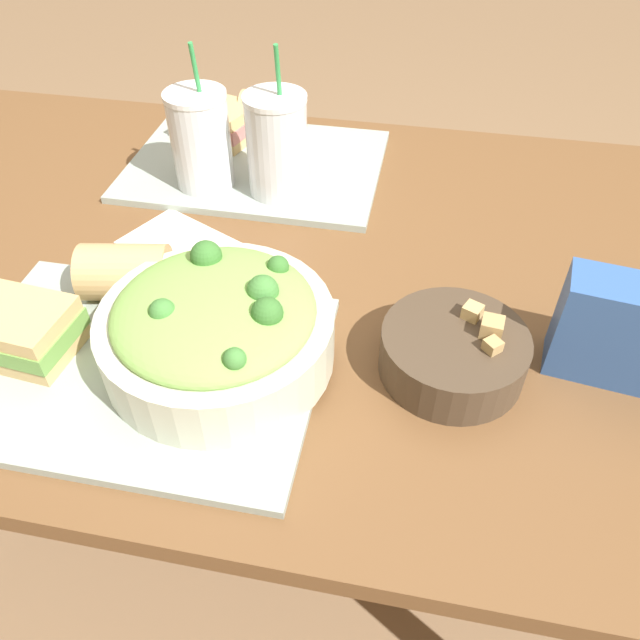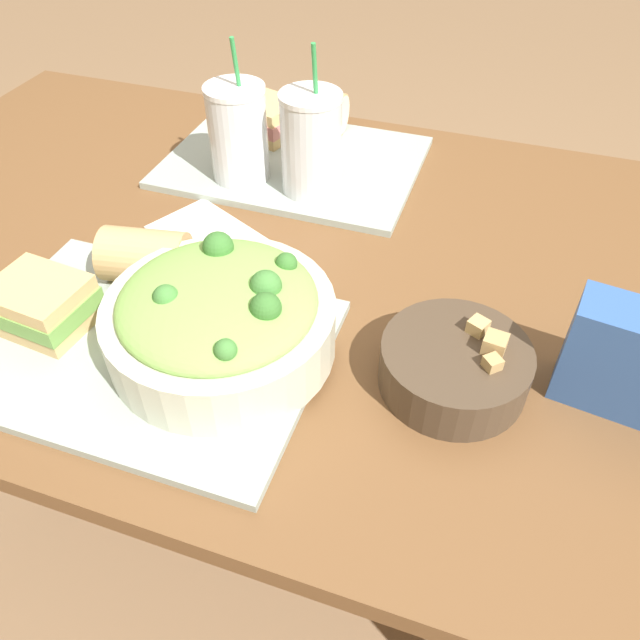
# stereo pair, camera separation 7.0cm
# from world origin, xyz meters

# --- Properties ---
(ground_plane) EXTENTS (12.00, 12.00, 0.00)m
(ground_plane) POSITION_xyz_m (0.00, 0.00, 0.00)
(ground_plane) COLOR #846647
(dining_table) EXTENTS (1.48, 0.91, 0.77)m
(dining_table) POSITION_xyz_m (0.00, 0.00, 0.68)
(dining_table) COLOR brown
(dining_table) RESTS_ON ground_plane
(tray_near) EXTENTS (0.43, 0.32, 0.01)m
(tray_near) POSITION_xyz_m (-0.07, -0.25, 0.78)
(tray_near) COLOR #99A89E
(tray_near) RESTS_ON dining_table
(tray_far) EXTENTS (0.43, 0.32, 0.01)m
(tray_far) POSITION_xyz_m (-0.05, 0.24, 0.78)
(tray_far) COLOR #99A89E
(tray_far) RESTS_ON dining_table
(salad_bowl) EXTENTS (0.27, 0.27, 0.12)m
(salad_bowl) POSITION_xyz_m (0.03, -0.22, 0.83)
(salad_bowl) COLOR beige
(salad_bowl) RESTS_ON tray_near
(soup_bowl) EXTENTS (0.17, 0.17, 0.08)m
(soup_bowl) POSITION_xyz_m (0.30, -0.17, 0.80)
(soup_bowl) COLOR #473828
(soup_bowl) RESTS_ON dining_table
(sandwich_near) EXTENTS (0.12, 0.11, 0.06)m
(sandwich_near) POSITION_xyz_m (-0.20, -0.25, 0.81)
(sandwich_near) COLOR tan
(sandwich_near) RESTS_ON tray_near
(baguette_near) EXTENTS (0.12, 0.09, 0.07)m
(baguette_near) POSITION_xyz_m (-0.12, -0.13, 0.82)
(baguette_near) COLOR tan
(baguette_near) RESTS_ON tray_near
(sandwich_far) EXTENTS (0.14, 0.13, 0.06)m
(sandwich_far) POSITION_xyz_m (-0.14, 0.31, 0.81)
(sandwich_far) COLOR tan
(sandwich_far) RESTS_ON tray_far
(baguette_far) EXTENTS (0.11, 0.08, 0.07)m
(baguette_far) POSITION_xyz_m (-0.05, 0.36, 0.82)
(baguette_far) COLOR tan
(baguette_far) RESTS_ON tray_far
(drink_cup_dark) EXTENTS (0.10, 0.10, 0.23)m
(drink_cup_dark) POSITION_xyz_m (-0.12, 0.16, 0.86)
(drink_cup_dark) COLOR silver
(drink_cup_dark) RESTS_ON tray_far
(drink_cup_red) EXTENTS (0.10, 0.10, 0.24)m
(drink_cup_red) POSITION_xyz_m (0.01, 0.16, 0.86)
(drink_cup_red) COLOR silver
(drink_cup_red) RESTS_ON tray_far
(chip_bag) EXTENTS (0.16, 0.09, 0.13)m
(chip_bag) POSITION_xyz_m (0.49, -0.14, 0.84)
(chip_bag) COLOR #335BA3
(chip_bag) RESTS_ON dining_table
(napkin_folded) EXTENTS (0.20, 0.18, 0.00)m
(napkin_folded) POSITION_xyz_m (-0.11, -0.00, 0.77)
(napkin_folded) COLOR silver
(napkin_folded) RESTS_ON dining_table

